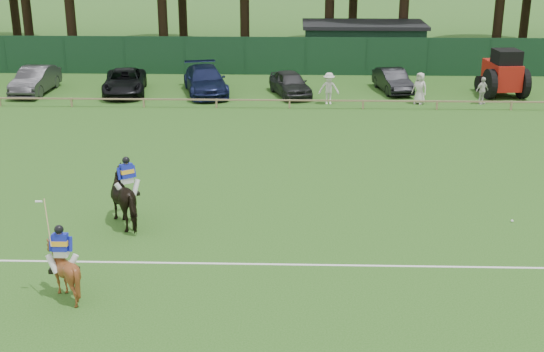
{
  "coord_description": "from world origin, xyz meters",
  "views": [
    {
      "loc": [
        1.22,
        -20.64,
        9.82
      ],
      "look_at": [
        0.5,
        3.0,
        1.4
      ],
      "focal_mm": 48.0,
      "sensor_mm": 36.0,
      "label": 1
    }
  ],
  "objects_px": {
    "sedan_navy": "(205,80)",
    "polo_ball": "(512,221)",
    "utility_shed": "(363,45)",
    "spectator_left": "(329,88)",
    "hatch_grey": "(290,83)",
    "tractor": "(503,74)",
    "spectator_mid": "(482,91)",
    "spectator_right": "(420,88)",
    "suv_black": "(125,82)",
    "horse_dark": "(129,198)",
    "estate_black": "(393,80)",
    "horse_chestnut": "(63,271)",
    "sedan_grey": "(35,80)"
  },
  "relations": [
    {
      "from": "sedan_grey",
      "to": "polo_ball",
      "type": "distance_m",
      "value": 29.57
    },
    {
      "from": "sedan_navy",
      "to": "horse_dark",
      "type": "bearing_deg",
      "value": -104.98
    },
    {
      "from": "spectator_mid",
      "to": "polo_ball",
      "type": "relative_size",
      "value": 16.9
    },
    {
      "from": "horse_dark",
      "to": "hatch_grey",
      "type": "xyz_separation_m",
      "value": [
        5.3,
        19.14,
        -0.23
      ]
    },
    {
      "from": "utility_shed",
      "to": "tractor",
      "type": "xyz_separation_m",
      "value": [
        7.34,
        -8.68,
        -0.24
      ]
    },
    {
      "from": "polo_ball",
      "to": "hatch_grey",
      "type": "bearing_deg",
      "value": 112.57
    },
    {
      "from": "spectator_left",
      "to": "polo_ball",
      "type": "xyz_separation_m",
      "value": [
        5.57,
        -16.59,
        -0.84
      ]
    },
    {
      "from": "hatch_grey",
      "to": "tractor",
      "type": "bearing_deg",
      "value": -16.73
    },
    {
      "from": "polo_ball",
      "to": "estate_black",
      "type": "bearing_deg",
      "value": 94.68
    },
    {
      "from": "spectator_left",
      "to": "tractor",
      "type": "height_order",
      "value": "tractor"
    },
    {
      "from": "horse_dark",
      "to": "estate_black",
      "type": "height_order",
      "value": "horse_dark"
    },
    {
      "from": "sedan_navy",
      "to": "tractor",
      "type": "xyz_separation_m",
      "value": [
        17.32,
        -0.06,
        0.51
      ]
    },
    {
      "from": "spectator_right",
      "to": "tractor",
      "type": "bearing_deg",
      "value": 58.41
    },
    {
      "from": "horse_chestnut",
      "to": "suv_black",
      "type": "distance_m",
      "value": 24.59
    },
    {
      "from": "suv_black",
      "to": "spectator_right",
      "type": "height_order",
      "value": "spectator_right"
    },
    {
      "from": "horse_chestnut",
      "to": "utility_shed",
      "type": "relative_size",
      "value": 0.18
    },
    {
      "from": "hatch_grey",
      "to": "spectator_left",
      "type": "bearing_deg",
      "value": -60.75
    },
    {
      "from": "horse_chestnut",
      "to": "utility_shed",
      "type": "height_order",
      "value": "utility_shed"
    },
    {
      "from": "utility_shed",
      "to": "spectator_left",
      "type": "bearing_deg",
      "value": -104.49
    },
    {
      "from": "estate_black",
      "to": "spectator_left",
      "type": "relative_size",
      "value": 2.32
    },
    {
      "from": "spectator_left",
      "to": "hatch_grey",
      "type": "bearing_deg",
      "value": 135.51
    },
    {
      "from": "suv_black",
      "to": "estate_black",
      "type": "xyz_separation_m",
      "value": [
        15.86,
        1.04,
        -0.03
      ]
    },
    {
      "from": "spectator_mid",
      "to": "polo_ball",
      "type": "bearing_deg",
      "value": -131.95
    },
    {
      "from": "horse_chestnut",
      "to": "hatch_grey",
      "type": "bearing_deg",
      "value": -104.51
    },
    {
      "from": "horse_dark",
      "to": "spectator_left",
      "type": "distance_m",
      "value": 18.69
    },
    {
      "from": "horse_dark",
      "to": "spectator_right",
      "type": "relative_size",
      "value": 1.26
    },
    {
      "from": "sedan_grey",
      "to": "suv_black",
      "type": "height_order",
      "value": "sedan_grey"
    },
    {
      "from": "horse_chestnut",
      "to": "tractor",
      "type": "distance_m",
      "value": 30.53
    },
    {
      "from": "utility_shed",
      "to": "tractor",
      "type": "bearing_deg",
      "value": -49.79
    },
    {
      "from": "spectator_left",
      "to": "spectator_mid",
      "type": "height_order",
      "value": "spectator_left"
    },
    {
      "from": "hatch_grey",
      "to": "utility_shed",
      "type": "height_order",
      "value": "utility_shed"
    },
    {
      "from": "horse_dark",
      "to": "spectator_mid",
      "type": "relative_size",
      "value": 1.47
    },
    {
      "from": "sedan_navy",
      "to": "utility_shed",
      "type": "relative_size",
      "value": 0.65
    },
    {
      "from": "sedan_grey",
      "to": "polo_ball",
      "type": "xyz_separation_m",
      "value": [
        22.82,
        -18.78,
        -0.73
      ]
    },
    {
      "from": "horse_chestnut",
      "to": "sedan_navy",
      "type": "bearing_deg",
      "value": -92.9
    },
    {
      "from": "sedan_navy",
      "to": "polo_ball",
      "type": "bearing_deg",
      "value": -70.14
    },
    {
      "from": "suv_black",
      "to": "sedan_grey",
      "type": "bearing_deg",
      "value": 170.93
    },
    {
      "from": "spectator_mid",
      "to": "utility_shed",
      "type": "height_order",
      "value": "utility_shed"
    },
    {
      "from": "estate_black",
      "to": "tractor",
      "type": "distance_m",
      "value": 6.31
    },
    {
      "from": "spectator_left",
      "to": "polo_ball",
      "type": "bearing_deg",
      "value": -73.1
    },
    {
      "from": "hatch_grey",
      "to": "spectator_mid",
      "type": "distance_m",
      "value": 10.84
    },
    {
      "from": "estate_black",
      "to": "spectator_left",
      "type": "distance_m",
      "value": 5.08
    },
    {
      "from": "spectator_mid",
      "to": "spectator_right",
      "type": "bearing_deg",
      "value": 149.52
    },
    {
      "from": "suv_black",
      "to": "sedan_navy",
      "type": "xyz_separation_m",
      "value": [
        4.76,
        0.17,
        0.08
      ]
    },
    {
      "from": "spectator_mid",
      "to": "horse_dark",
      "type": "bearing_deg",
      "value": -164.53
    },
    {
      "from": "spectator_left",
      "to": "utility_shed",
      "type": "distance_m",
      "value": 11.31
    },
    {
      "from": "horse_chestnut",
      "to": "utility_shed",
      "type": "bearing_deg",
      "value": -108.93
    },
    {
      "from": "tractor",
      "to": "spectator_mid",
      "type": "bearing_deg",
      "value": -135.09
    },
    {
      "from": "sedan_grey",
      "to": "tractor",
      "type": "bearing_deg",
      "value": 1.84
    },
    {
      "from": "sedan_navy",
      "to": "polo_ball",
      "type": "distance_m",
      "value": 22.81
    }
  ]
}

